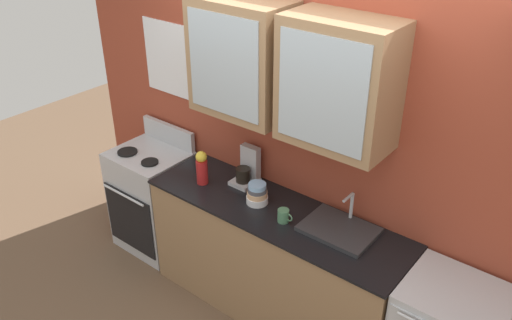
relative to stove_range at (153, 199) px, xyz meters
name	(u,v)px	position (x,y,z in m)	size (l,w,h in m)	color
ground_plane	(273,308)	(1.34, 0.00, -0.48)	(10.00, 10.00, 0.00)	brown
back_wall_unit	(300,128)	(1.33, 0.28, 1.00)	(4.36, 0.49, 2.62)	#993D28
counter	(274,262)	(1.34, 0.00, -0.01)	(2.00, 0.59, 0.94)	#93704C
stove_range	(153,199)	(0.00, 0.00, 0.00)	(0.62, 0.58, 1.12)	silver
sink_faucet	(339,229)	(1.81, 0.08, 0.48)	(0.48, 0.36, 0.23)	#2D2D30
bowl_stack	(258,194)	(1.18, 0.01, 0.53)	(0.16, 0.16, 0.16)	white
vase	(202,167)	(0.68, -0.05, 0.60)	(0.09, 0.09, 0.27)	#B21E1E
cup_near_sink	(284,216)	(1.46, -0.07, 0.51)	(0.12, 0.08, 0.09)	#4C7F59
coffee_maker	(247,170)	(0.94, 0.18, 0.57)	(0.17, 0.20, 0.29)	#B7B7BC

